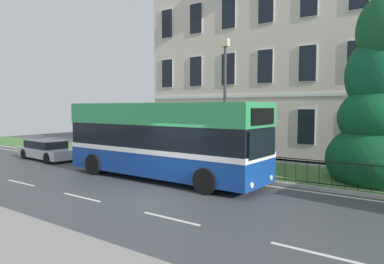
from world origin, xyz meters
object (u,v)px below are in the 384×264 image
Objects in this scene: georgian_townhouse at (273,50)px; single_decker_bus at (162,139)px; street_lamp_post at (225,95)px; parked_hatchback_00 at (47,150)px.

single_decker_bus is (0.05, -12.04, -5.38)m from georgian_townhouse.
street_lamp_post is at bearing -80.25° from georgian_townhouse.
parked_hatchback_00 is at bearing -128.19° from georgian_townhouse.
street_lamp_post is at bearing 16.45° from parked_hatchback_00.
georgian_townhouse reaches higher than street_lamp_post.
parked_hatchback_00 is (-9.24, -11.74, -6.55)m from georgian_townhouse.
georgian_townhouse is 3.46× the size of parked_hatchback_00.
single_decker_bus is 3.69m from street_lamp_post.
single_decker_bus is 1.55× the size of street_lamp_post.
georgian_townhouse is 13.19m from single_decker_bus.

